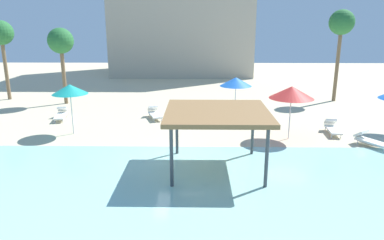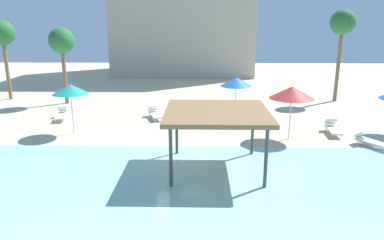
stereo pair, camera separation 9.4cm
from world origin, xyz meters
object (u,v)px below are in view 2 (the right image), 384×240
at_px(lounge_chair_1, 371,141).
at_px(lounge_chair_3, 333,128).
at_px(lounge_chair_0, 62,114).
at_px(palm_tree_1, 343,25).
at_px(beach_umbrella_teal_0, 70,89).
at_px(beach_umbrella_blue_1, 236,82).
at_px(shade_pavilion, 217,114).
at_px(beach_umbrella_red_4, 292,92).
at_px(palm_tree_2, 62,42).
at_px(palm_tree_0, 2,35).
at_px(lounge_chair_2, 155,113).

distance_m(lounge_chair_1, lounge_chair_3, 2.50).
height_order(lounge_chair_0, palm_tree_1, palm_tree_1).
xyz_separation_m(beach_umbrella_teal_0, beach_umbrella_blue_1, (9.45, 3.51, -0.13)).
height_order(shade_pavilion, beach_umbrella_blue_1, beach_umbrella_blue_1).
height_order(shade_pavilion, beach_umbrella_red_4, beach_umbrella_red_4).
height_order(shade_pavilion, beach_umbrella_teal_0, beach_umbrella_teal_0).
relative_size(beach_umbrella_teal_0, palm_tree_2, 0.49).
relative_size(beach_umbrella_teal_0, palm_tree_0, 0.45).
distance_m(beach_umbrella_red_4, lounge_chair_0, 14.49).
distance_m(shade_pavilion, lounge_chair_0, 12.76).
height_order(beach_umbrella_teal_0, beach_umbrella_red_4, beach_umbrella_red_4).
bearing_deg(lounge_chair_1, lounge_chair_0, -137.61).
height_order(beach_umbrella_blue_1, palm_tree_1, palm_tree_1).
distance_m(lounge_chair_2, palm_tree_0, 14.65).
bearing_deg(palm_tree_0, shade_pavilion, -41.21).
bearing_deg(lounge_chair_0, palm_tree_1, 96.23).
bearing_deg(lounge_chair_2, palm_tree_0, -133.69).
bearing_deg(shade_pavilion, beach_umbrella_teal_0, 147.79).
xyz_separation_m(lounge_chair_1, palm_tree_1, (2.12, 10.97, 5.56)).
height_order(shade_pavilion, lounge_chair_3, shade_pavilion).
bearing_deg(beach_umbrella_teal_0, palm_tree_2, 112.27).
height_order(beach_umbrella_red_4, palm_tree_1, palm_tree_1).
height_order(beach_umbrella_red_4, lounge_chair_1, beach_umbrella_red_4).
bearing_deg(shade_pavilion, lounge_chair_3, 37.45).
xyz_separation_m(lounge_chair_3, palm_tree_1, (3.25, 8.74, 5.56)).
relative_size(shade_pavilion, beach_umbrella_red_4, 1.48).
relative_size(lounge_chair_3, palm_tree_1, 0.28).
height_order(lounge_chair_0, lounge_chair_3, same).
bearing_deg(lounge_chair_0, lounge_chair_1, 63.61).
bearing_deg(lounge_chair_2, lounge_chair_3, 54.35).
bearing_deg(lounge_chair_2, beach_umbrella_teal_0, -69.51).
distance_m(beach_umbrella_blue_1, beach_umbrella_red_4, 4.91).
bearing_deg(lounge_chair_0, lounge_chair_3, 69.89).
bearing_deg(palm_tree_1, lounge_chair_3, -110.39).
xyz_separation_m(lounge_chair_2, palm_tree_1, (13.72, 5.59, 5.56)).
bearing_deg(palm_tree_0, lounge_chair_2, -24.77).
bearing_deg(lounge_chair_3, beach_umbrella_red_4, -63.56).
bearing_deg(palm_tree_0, lounge_chair_3, -21.22).
bearing_deg(beach_umbrella_red_4, beach_umbrella_teal_0, 176.54).
xyz_separation_m(beach_umbrella_blue_1, lounge_chair_3, (5.22, -3.20, -2.09)).
height_order(shade_pavilion, palm_tree_0, palm_tree_0).
bearing_deg(lounge_chair_0, beach_umbrella_red_4, 63.99).
bearing_deg(lounge_chair_0, palm_tree_2, -174.49).
bearing_deg(beach_umbrella_teal_0, lounge_chair_3, 1.19).
height_order(shade_pavilion, palm_tree_2, palm_tree_2).
relative_size(lounge_chair_0, lounge_chair_2, 0.99).
height_order(beach_umbrella_teal_0, lounge_chair_1, beach_umbrella_teal_0).
bearing_deg(palm_tree_0, beach_umbrella_blue_1, -17.86).
height_order(shade_pavilion, palm_tree_1, palm_tree_1).
relative_size(beach_umbrella_blue_1, lounge_chair_1, 1.40).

